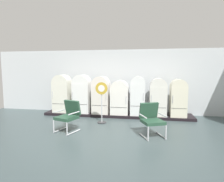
{
  "coord_description": "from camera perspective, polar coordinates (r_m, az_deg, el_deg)",
  "views": [
    {
      "loc": [
        1.12,
        -4.79,
        1.93
      ],
      "look_at": [
        -0.17,
        2.75,
        1.08
      ],
      "focal_mm": 30.42,
      "sensor_mm": 36.0,
      "label": 1
    }
  ],
  "objects": [
    {
      "name": "refrigerator_3",
      "position": [
        7.82,
        2.33,
        -1.68
      ],
      "size": [
        0.72,
        0.61,
        1.4
      ],
      "color": "white",
      "rests_on": "display_plinth"
    },
    {
      "name": "sign_stand",
      "position": [
        6.9,
        -3.13,
        -3.77
      ],
      "size": [
        0.44,
        0.32,
        1.5
      ],
      "color": "#2D2D30",
      "rests_on": "ground"
    },
    {
      "name": "refrigerator_4",
      "position": [
        7.75,
        7.77,
        -1.02
      ],
      "size": [
        0.58,
        0.62,
        1.57
      ],
      "color": "white",
      "rests_on": "display_plinth"
    },
    {
      "name": "armchair_left",
      "position": [
        6.2,
        -12.92,
        -6.9
      ],
      "size": [
        0.78,
        0.83,
        0.96
      ],
      "color": "silver",
      "rests_on": "ground"
    },
    {
      "name": "armchair_right",
      "position": [
        5.73,
        11.75,
        -7.96
      ],
      "size": [
        0.81,
        0.85,
        0.96
      ],
      "color": "silver",
      "rests_on": "ground"
    },
    {
      "name": "back_wall",
      "position": [
        8.54,
        2.17,
        2.93
      ],
      "size": [
        11.76,
        0.12,
        2.83
      ],
      "color": "silver",
      "rests_on": "ground"
    },
    {
      "name": "refrigerator_5",
      "position": [
        7.82,
        13.66,
        -1.41
      ],
      "size": [
        0.66,
        0.72,
        1.5
      ],
      "color": "silver",
      "rests_on": "display_plinth"
    },
    {
      "name": "refrigerator_2",
      "position": [
        7.98,
        -3.29,
        -0.84
      ],
      "size": [
        0.69,
        0.68,
        1.56
      ],
      "color": "silver",
      "rests_on": "display_plinth"
    },
    {
      "name": "ground",
      "position": [
        5.3,
        -3.32,
        -15.38
      ],
      "size": [
        12.0,
        10.0,
        0.05
      ],
      "primitive_type": "cube",
      "color": "#3A484A"
    },
    {
      "name": "display_plinth",
      "position": [
        8.12,
        1.53,
        -7.04
      ],
      "size": [
        6.18,
        0.95,
        0.11
      ],
      "primitive_type": "cube",
      "color": "black",
      "rests_on": "ground"
    },
    {
      "name": "refrigerator_1",
      "position": [
        8.17,
        -9.04,
        -0.51
      ],
      "size": [
        0.7,
        0.62,
        1.62
      ],
      "color": "white",
      "rests_on": "display_plinth"
    },
    {
      "name": "refrigerator_0",
      "position": [
        8.5,
        -14.75,
        -0.4
      ],
      "size": [
        0.7,
        0.61,
        1.62
      ],
      "color": "silver",
      "rests_on": "display_plinth"
    },
    {
      "name": "refrigerator_6",
      "position": [
        7.86,
        19.29,
        -1.64
      ],
      "size": [
        0.61,
        0.62,
        1.47
      ],
      "color": "silver",
      "rests_on": "display_plinth"
    }
  ]
}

